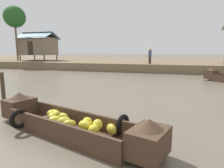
{
  "coord_description": "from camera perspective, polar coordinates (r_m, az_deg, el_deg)",
  "views": [
    {
      "loc": [
        2.87,
        -0.61,
        2.11
      ],
      "look_at": [
        0.52,
        7.08,
        0.77
      ],
      "focal_mm": 31.49,
      "sensor_mm": 36.0,
      "label": 1
    }
  ],
  "objects": [
    {
      "name": "ground_plane",
      "position": [
        11.2,
        1.81,
        -1.41
      ],
      "size": [
        300.0,
        300.0,
        0.0
      ],
      "primitive_type": "plane",
      "color": "#665B4C"
    },
    {
      "name": "riverbank_strip",
      "position": [
        29.42,
        11.4,
        6.0
      ],
      "size": [
        160.0,
        20.0,
        0.85
      ],
      "primitive_type": "cube",
      "color": "#756047",
      "rests_on": "ground"
    },
    {
      "name": "banana_boat",
      "position": [
        5.18,
        -12.31,
        -11.04
      ],
      "size": [
        5.0,
        2.27,
        0.86
      ],
      "color": "#473323",
      "rests_on": "ground"
    },
    {
      "name": "stilt_house_left",
      "position": [
        30.12,
        -20.6,
        10.34
      ],
      "size": [
        4.99,
        3.89,
        3.94
      ],
      "color": "#4C3826",
      "rests_on": "riverbank_strip"
    },
    {
      "name": "palm_tree_near",
      "position": [
        29.79,
        -26.44,
        17.01
      ],
      "size": [
        2.76,
        2.76,
        7.08
      ],
      "color": "brown",
      "rests_on": "riverbank_strip"
    },
    {
      "name": "vendor_person",
      "position": [
        20.76,
        10.97,
        8.37
      ],
      "size": [
        0.44,
        0.44,
        1.66
      ],
      "color": "#332D28",
      "rests_on": "riverbank_strip"
    },
    {
      "name": "mooring_post",
      "position": [
        8.29,
        -29.06,
        -1.69
      ],
      "size": [
        0.14,
        0.14,
        1.36
      ],
      "primitive_type": "cylinder",
      "color": "#423323",
      "rests_on": "ground"
    }
  ]
}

